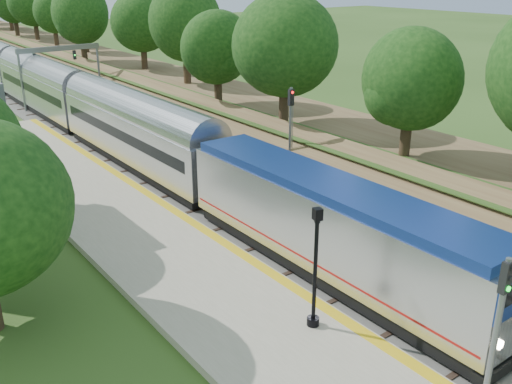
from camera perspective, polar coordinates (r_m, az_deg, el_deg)
trackbed at (r=67.83m, az=-20.32°, el=8.76°), size 9.50×170.00×0.28m
platform at (r=26.44m, az=-5.94°, el=-8.65°), size 6.40×68.00×0.38m
yellow_stripe at (r=27.70m, az=-0.87°, el=-6.57°), size 0.55×68.00×0.01m
embankment at (r=70.26m, az=-13.94°, el=11.42°), size 10.64×170.00×11.70m
signal_gantry at (r=62.46m, az=-19.04°, el=12.38°), size 8.40×0.38×6.20m
trees_behind_platform at (r=26.63m, az=-22.70°, el=0.28°), size 7.82×53.32×7.21m
train at (r=69.96m, az=-22.93°, el=10.60°), size 3.01×120.75×4.43m
lamppost_far at (r=21.86m, az=5.92°, el=-8.28°), size 0.49×0.49×4.96m
signal_platform at (r=18.09m, az=22.97°, el=-12.24°), size 0.33×0.26×5.67m
signal_farside at (r=36.53m, az=3.46°, el=6.55°), size 0.35×0.28×6.42m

